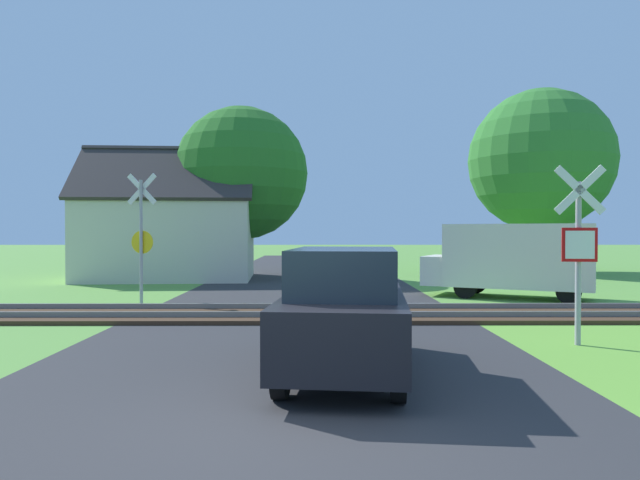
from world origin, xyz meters
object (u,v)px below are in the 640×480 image
at_px(tree_center, 241,173).
at_px(mail_truck, 513,257).
at_px(crossing_sign_far, 142,232).
at_px(parked_car, 345,311).
at_px(house, 170,235).
at_px(stop_sign_near, 579,246).
at_px(tree_far, 541,161).

height_order(tree_center, mail_truck, tree_center).
height_order(crossing_sign_far, tree_center, tree_center).
distance_m(tree_center, parked_car, 17.97).
xyz_separation_m(tree_center, parked_car, (3.72, -17.19, -3.69)).
relative_size(house, tree_center, 1.00).
relative_size(house, parked_car, 1.81).
xyz_separation_m(crossing_sign_far, mail_truck, (10.79, 1.44, -0.76)).
bearing_deg(parked_car, tree_center, 108.21).
xyz_separation_m(stop_sign_near, house, (-10.86, 14.26, 0.10)).
bearing_deg(tree_center, tree_far, 10.85).
distance_m(stop_sign_near, house, 17.92).
distance_m(stop_sign_near, crossing_sign_far, 11.09).
bearing_deg(stop_sign_near, mail_truck, -93.15).
bearing_deg(tree_center, stop_sign_near, -62.45).
height_order(tree_far, mail_truck, tree_far).
xyz_separation_m(stop_sign_near, mail_truck, (1.32, 7.21, -0.53)).
distance_m(stop_sign_near, tree_center, 17.42).
bearing_deg(parked_car, house, 118.26).
distance_m(tree_far, parked_car, 23.07).
height_order(stop_sign_near, crossing_sign_far, crossing_sign_far).
bearing_deg(house, tree_far, 8.66).
bearing_deg(tree_center, crossing_sign_far, -99.11).
height_order(house, mail_truck, house).
bearing_deg(mail_truck, tree_far, 1.32).
distance_m(tree_far, mail_truck, 12.67).
xyz_separation_m(crossing_sign_far, tree_far, (15.88, 12.22, 3.51)).
distance_m(house, mail_truck, 14.09).
bearing_deg(tree_far, crossing_sign_far, -142.41).
bearing_deg(parked_car, mail_truck, 64.76).
distance_m(crossing_sign_far, tree_far, 20.35).
bearing_deg(mail_truck, crossing_sign_far, 124.16).
bearing_deg(tree_center, house, -161.33).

